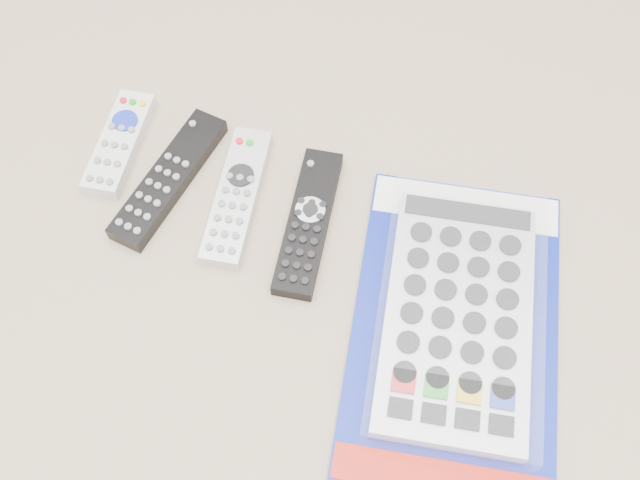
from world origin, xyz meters
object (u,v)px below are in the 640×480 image
(remote_small_grey, at_px, (119,143))
(jumbo_remote_packaged, at_px, (458,316))
(remote_silver_dvd, at_px, (237,196))
(remote_large_black, at_px, (308,222))
(remote_slim_black, at_px, (169,179))

(remote_small_grey, distance_m, jumbo_remote_packaged, 0.47)
(remote_silver_dvd, height_order, remote_large_black, same)
(remote_silver_dvd, bearing_deg, remote_slim_black, 173.53)
(remote_silver_dvd, relative_size, jumbo_remote_packaged, 0.48)
(remote_slim_black, bearing_deg, jumbo_remote_packaged, -1.99)
(remote_slim_black, height_order, remote_large_black, remote_slim_black)
(remote_slim_black, bearing_deg, remote_silver_dvd, 10.46)
(remote_small_grey, distance_m, remote_silver_dvd, 0.17)
(remote_large_black, bearing_deg, remote_silver_dvd, 168.68)
(remote_silver_dvd, distance_m, remote_large_black, 0.09)
(remote_small_grey, xyz_separation_m, remote_large_black, (0.27, -0.02, -0.00))
(remote_slim_black, relative_size, jumbo_remote_packaged, 0.51)
(remote_small_grey, distance_m, remote_slim_black, 0.09)
(remote_small_grey, bearing_deg, jumbo_remote_packaged, -19.09)
(remote_small_grey, relative_size, jumbo_remote_packaged, 0.39)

